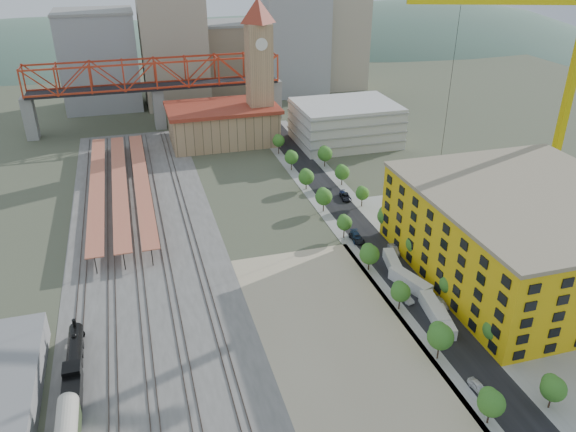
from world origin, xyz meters
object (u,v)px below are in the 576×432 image
object	(u,v)px
car_0	(478,387)
locomotive	(74,364)
clock_tower	(259,59)
site_trailer_b	(434,310)
construction_building	(528,234)
site_trailer_d	(392,263)
site_trailer_c	(410,282)
tower_crane	(559,65)
site_trailer_a	(444,322)

from	to	relation	value
car_0	locomotive	bearing A→B (deg)	155.01
clock_tower	site_trailer_b	size ratio (longest dim) A/B	5.29
construction_building	site_trailer_d	size ratio (longest dim) A/B	5.71
construction_building	site_trailer_b	world-z (taller)	construction_building
locomotive	site_trailer_d	bearing A→B (deg)	13.37
site_trailer_c	car_0	distance (m)	29.89
car_0	clock_tower	bearing A→B (deg)	86.82
site_trailer_b	car_0	bearing A→B (deg)	-90.55
tower_crane	site_trailer_b	distance (m)	72.35
construction_building	site_trailer_b	size ratio (longest dim) A/B	5.15
locomotive	site_trailer_d	size ratio (longest dim) A/B	2.45
tower_crane	site_trailer_b	xyz separation A→B (m)	(-50.23, -37.39, -36.24)
site_trailer_a	construction_building	bearing A→B (deg)	37.19
site_trailer_b	tower_crane	bearing A→B (deg)	44.72
locomotive	tower_crane	bearing A→B (deg)	16.67
clock_tower	site_trailer_a	world-z (taller)	clock_tower
site_trailer_d	site_trailer_b	bearing A→B (deg)	-78.50
site_trailer_c	car_0	bearing A→B (deg)	-114.01
locomotive	site_trailer_b	distance (m)	66.05
site_trailer_b	car_0	world-z (taller)	site_trailer_b
clock_tower	site_trailer_c	distance (m)	102.83
clock_tower	locomotive	xyz separation A→B (m)	(-58.00, -106.14, -26.67)
locomotive	site_trailer_c	xyz separation A→B (m)	(66.00, 7.32, -0.63)
locomotive	clock_tower	bearing A→B (deg)	61.35
site_trailer_c	tower_crane	bearing A→B (deg)	10.43
site_trailer_b	site_trailer_d	world-z (taller)	site_trailer_b
site_trailer_a	site_trailer_c	size ratio (longest dim) A/B	0.84
clock_tower	site_trailer_d	world-z (taller)	clock_tower
locomotive	car_0	size ratio (longest dim) A/B	5.34
site_trailer_c	car_0	xyz separation A→B (m)	(-3.00, -29.73, -0.71)
locomotive	site_trailer_b	world-z (taller)	locomotive
locomotive	tower_crane	size ratio (longest dim) A/B	0.36
locomotive	site_trailer_b	xyz separation A→B (m)	(66.00, -2.59, -0.68)
tower_crane	site_trailer_d	bearing A→B (deg)	-159.17
site_trailer_b	locomotive	bearing A→B (deg)	-174.19
construction_building	car_0	size ratio (longest dim) A/B	12.45
clock_tower	site_trailer_d	distance (m)	94.88
locomotive	site_trailer_c	size ratio (longest dim) A/B	2.13
clock_tower	site_trailer_d	xyz separation A→B (m)	(8.00, -90.46, -27.48)
site_trailer_a	site_trailer_b	size ratio (longest dim) A/B	0.87
site_trailer_b	site_trailer_c	size ratio (longest dim) A/B	0.96
construction_building	site_trailer_a	size ratio (longest dim) A/B	5.91
clock_tower	tower_crane	world-z (taller)	tower_crane
locomotive	site_trailer_d	distance (m)	67.84
clock_tower	car_0	bearing A→B (deg)	-87.77
clock_tower	site_trailer_c	bearing A→B (deg)	-85.37
site_trailer_a	site_trailer_c	world-z (taller)	site_trailer_c
tower_crane	site_trailer_c	world-z (taller)	tower_crane
construction_building	tower_crane	xyz separation A→B (m)	(24.23, 28.65, 28.17)
site_trailer_a	car_0	distance (m)	16.40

